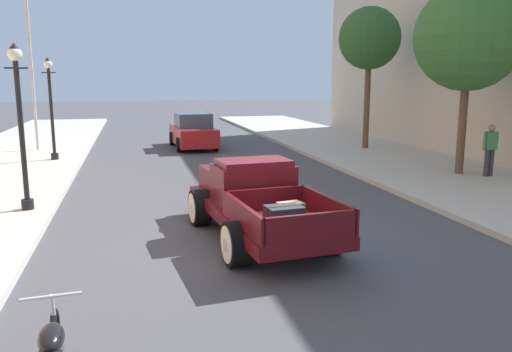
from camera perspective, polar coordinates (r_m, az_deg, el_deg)
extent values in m
plane|color=#47474C|center=(10.66, 1.05, -6.64)|extent=(140.00, 140.00, 0.00)
cube|color=#510F14|center=(10.32, 0.30, -4.10)|extent=(2.25, 5.05, 0.24)
cube|color=#510F14|center=(10.52, -0.34, -0.90)|extent=(1.66, 1.25, 0.80)
cube|color=#510F14|center=(10.39, -0.26, 1.53)|extent=(1.52, 1.08, 0.12)
cube|color=#3D4C5B|center=(11.02, -1.32, 0.48)|extent=(1.32, 0.18, 0.44)
cube|color=#510F14|center=(11.76, -2.43, -0.36)|extent=(1.47, 1.63, 0.52)
cube|color=silver|center=(12.52, -3.52, 0.21)|extent=(0.69, 0.17, 0.47)
cube|color=#510F14|center=(9.03, 3.34, -5.38)|extent=(1.90, 2.26, 0.04)
cube|color=#510F14|center=(8.70, -1.58, -4.49)|extent=(0.30, 2.10, 0.44)
cube|color=#510F14|center=(9.31, 7.96, -3.57)|extent=(0.30, 2.10, 0.44)
cube|color=#510F14|center=(8.09, 6.16, -5.73)|extent=(1.62, 0.25, 0.44)
cube|color=#510F14|center=(9.88, 1.07, -2.63)|extent=(1.62, 0.25, 0.44)
cylinder|color=black|center=(11.36, -6.30, -3.50)|extent=(0.44, 0.83, 0.80)
cylinder|color=silver|center=(11.32, -7.21, -3.57)|extent=(0.08, 0.65, 0.66)
cylinder|color=silver|center=(11.32, -7.26, -3.58)|extent=(0.04, 0.24, 0.24)
cylinder|color=black|center=(11.89, 2.16, -2.81)|extent=(0.44, 0.83, 0.80)
cylinder|color=silver|center=(11.96, 2.98, -2.73)|extent=(0.08, 0.65, 0.66)
cylinder|color=silver|center=(11.96, 3.03, -2.73)|extent=(0.04, 0.24, 0.24)
cylinder|color=black|center=(8.86, -2.21, -7.57)|extent=(0.44, 0.83, 0.80)
cylinder|color=silver|center=(8.81, -3.37, -7.69)|extent=(0.08, 0.65, 0.66)
cylinder|color=silver|center=(8.81, -3.43, -7.70)|extent=(0.04, 0.24, 0.24)
cylinder|color=black|center=(9.53, 8.21, -6.36)|extent=(0.44, 0.83, 0.80)
cylinder|color=silver|center=(9.61, 9.19, -6.24)|extent=(0.08, 0.65, 0.66)
cylinder|color=silver|center=(9.62, 9.24, -6.23)|extent=(0.04, 0.24, 0.24)
cube|color=#2D2D33|center=(8.59, 3.16, -4.69)|extent=(0.64, 0.50, 0.40)
cube|color=#3D2D1E|center=(8.59, 3.16, -4.69)|extent=(0.62, 0.11, 0.42)
cube|color=gray|center=(9.34, 3.88, -3.82)|extent=(0.50, 0.41, 0.28)
torus|color=black|center=(6.38, -21.49, -16.57)|extent=(0.13, 0.67, 0.67)
ellipsoid|color=black|center=(5.79, -21.93, -16.44)|extent=(0.30, 0.54, 0.24)
cylinder|color=silver|center=(6.20, -21.71, -14.35)|extent=(0.07, 0.26, 0.58)
cylinder|color=silver|center=(5.98, -21.96, -12.39)|extent=(0.62, 0.09, 0.04)
cube|color=#AD1E1E|center=(24.27, -7.08, 4.58)|extent=(1.89, 4.36, 0.80)
cube|color=#384C5B|center=(24.05, -7.06, 6.25)|extent=(1.60, 2.06, 0.64)
cylinder|color=black|center=(25.46, -9.36, 4.17)|extent=(0.25, 0.67, 0.66)
cylinder|color=black|center=(25.70, -5.69, 4.32)|extent=(0.25, 0.67, 0.66)
cylinder|color=black|center=(22.92, -8.60, 3.48)|extent=(0.25, 0.67, 0.66)
cylinder|color=black|center=(23.18, -4.54, 3.65)|extent=(0.25, 0.67, 0.66)
cylinder|color=#333338|center=(17.76, 24.38, 1.35)|extent=(0.14, 0.14, 0.86)
cylinder|color=#333338|center=(17.87, 24.83, 1.37)|extent=(0.14, 0.14, 0.86)
cube|color=#387A47|center=(17.72, 24.79, 3.63)|extent=(0.36, 0.22, 0.56)
cylinder|color=#387A47|center=(17.59, 24.22, 3.53)|extent=(0.09, 0.09, 0.54)
cylinder|color=#387A47|center=(17.87, 25.33, 3.54)|extent=(0.09, 0.09, 0.54)
sphere|color=#9E7051|center=(17.69, 24.89, 4.91)|extent=(0.22, 0.22, 0.22)
cylinder|color=black|center=(13.27, -24.19, -2.90)|extent=(0.28, 0.28, 0.24)
cylinder|color=black|center=(13.00, -24.77, 4.49)|extent=(0.12, 0.12, 3.20)
cylinder|color=black|center=(12.95, -25.28, 10.87)|extent=(0.50, 0.04, 0.04)
sphere|color=silver|center=(12.96, -25.39, 12.24)|extent=(0.32, 0.32, 0.32)
cone|color=black|center=(12.97, -25.45, 13.03)|extent=(0.24, 0.24, 0.14)
cylinder|color=black|center=(21.13, -21.59, 2.07)|extent=(0.28, 0.28, 0.24)
cylinder|color=black|center=(20.96, -21.91, 6.72)|extent=(0.12, 0.12, 3.20)
cylinder|color=black|center=(20.93, -22.20, 10.67)|extent=(0.50, 0.04, 0.04)
sphere|color=silver|center=(20.93, -22.26, 11.52)|extent=(0.32, 0.32, 0.32)
cone|color=black|center=(20.94, -22.29, 12.01)|extent=(0.24, 0.24, 0.14)
cylinder|color=#B2B2B7|center=(24.25, -24.00, 13.32)|extent=(0.12, 0.12, 9.00)
cylinder|color=brown|center=(17.84, 22.07, 5.17)|extent=(0.26, 0.26, 3.08)
sphere|color=#33662D|center=(17.83, 22.73, 14.20)|extent=(3.40, 3.40, 3.40)
cylinder|color=brown|center=(23.40, 12.30, 7.72)|extent=(0.26, 0.26, 3.79)
sphere|color=#285628|center=(23.44, 12.59, 14.82)|extent=(2.69, 2.69, 2.69)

